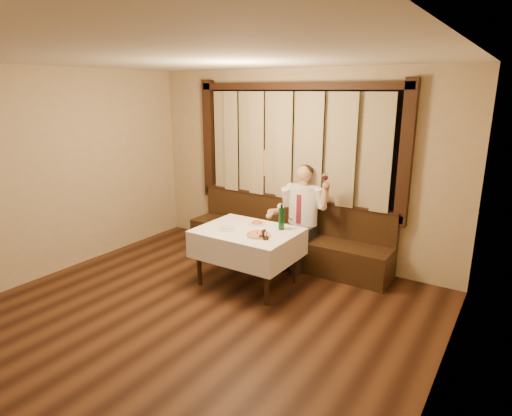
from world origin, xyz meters
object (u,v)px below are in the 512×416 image
Objects in this scene: dining_table at (248,237)px; pasta_red at (257,222)px; green_bottle at (281,218)px; cruet_caddy at (264,236)px; pizza at (259,235)px; seated_man at (301,209)px; pasta_cream at (227,227)px; banquette at (286,240)px.

dining_table is 0.30m from pasta_red.
dining_table is at bearing -145.81° from green_bottle.
cruet_caddy reaches higher than dining_table.
pasta_red is 0.71× the size of green_bottle.
pizza is 0.21× the size of seated_man.
pasta_cream is 0.16× the size of seated_man.
seated_man is at bearing 95.73° from green_bottle.
dining_table is 5.13× the size of pasta_red.
pasta_cream is (-0.24, -0.13, 0.14)m from dining_table.
green_bottle is 2.88× the size of cruet_caddy.
pasta_red is at bearing 140.10° from cruet_caddy.
pasta_cream is 1.19m from seated_man.
pasta_cream is at bearing -176.31° from cruet_caddy.
seated_man is (0.29, 0.93, 0.20)m from dining_table.
green_bottle is at bearing -65.18° from banquette.
green_bottle is at bearing -84.27° from seated_man.
pasta_cream is 0.68× the size of green_bottle.
pasta_cream is at bearing -118.09° from pasta_red.
pasta_red is 0.60m from cruet_caddy.
cruet_caddy reaches higher than pasta_cream.
cruet_caddy is (0.37, -1.22, 0.49)m from banquette.
pizza is at bearing 160.79° from cruet_caddy.
banquette is 12.92× the size of pasta_red.
pizza is at bearing -106.37° from green_bottle.
cruet_caddy is (0.60, -0.06, 0.01)m from pasta_cream.
seated_man is at bearing 63.59° from pasta_cream.
seated_man reaches higher than pasta_cream.
pasta_cream is 1.97× the size of cruet_caddy.
pasta_red is 0.74m from seated_man.
green_bottle reaches higher than banquette.
dining_table is at bearing 161.75° from cruet_caddy.
cruet_caddy is (0.39, -0.46, 0.01)m from pasta_red.
banquette is at bearing 116.28° from cruet_caddy.
green_bottle reaches higher than dining_table.
dining_table is 0.50m from green_bottle.
dining_table is 0.86× the size of seated_man.
cruet_caddy is (0.37, -0.19, 0.15)m from dining_table.
seated_man is at bearing 72.66° from dining_table.
pasta_cream reaches higher than dining_table.
banquette is 1.04m from green_bottle.
cruet_caddy is at bearing -89.17° from green_bottle.
pasta_cream is at bearing -101.60° from banquette.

